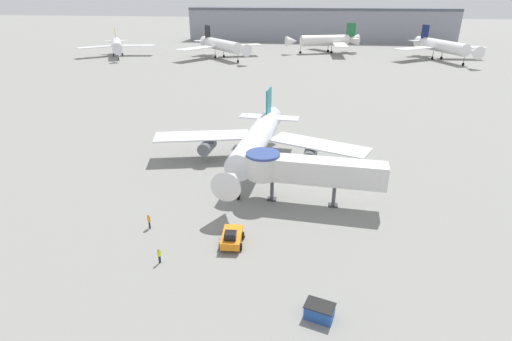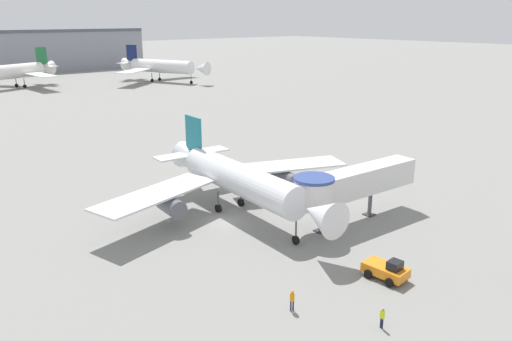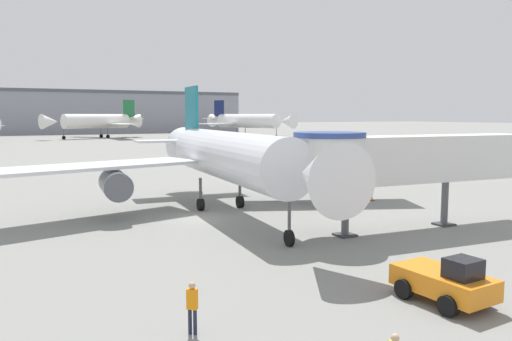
{
  "view_description": "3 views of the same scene",
  "coord_description": "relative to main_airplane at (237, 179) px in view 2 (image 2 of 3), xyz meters",
  "views": [
    {
      "loc": [
        10.71,
        -52.11,
        23.44
      ],
      "look_at": [
        3.68,
        -6.43,
        2.88
      ],
      "focal_mm": 28.0,
      "sensor_mm": 36.0,
      "label": 1
    },
    {
      "loc": [
        -29.56,
        -40.51,
        21.16
      ],
      "look_at": [
        3.94,
        -0.6,
        5.13
      ],
      "focal_mm": 35.0,
      "sensor_mm": 36.0,
      "label": 2
    },
    {
      "loc": [
        -11.41,
        -31.91,
        7.06
      ],
      "look_at": [
        5.57,
        2.47,
        2.8
      ],
      "focal_mm": 35.0,
      "sensor_mm": 36.0,
      "label": 3
    }
  ],
  "objects": [
    {
      "name": "traffic_cone_starboard_wing",
      "position": [
        12.74,
        -0.53,
        -3.75
      ],
      "size": [
        0.38,
        0.38,
        0.63
      ],
      "color": "black",
      "rests_on": "ground_plane"
    },
    {
      "name": "pushback_tug_orange",
      "position": [
        0.54,
        -19.7,
        -3.22
      ],
      "size": [
        2.51,
        3.82,
        1.89
      ],
      "rotation": [
        0.0,
        0.0,
        0.08
      ],
      "color": "orange",
      "rests_on": "ground_plane"
    },
    {
      "name": "main_airplane",
      "position": [
        0.0,
        0.0,
        0.0
      ],
      "size": [
        32.59,
        27.84,
        9.57
      ],
      "rotation": [
        0.0,
        0.0,
        -0.06
      ],
      "color": "silver",
      "rests_on": "ground_plane"
    },
    {
      "name": "traffic_cone_near_nose",
      "position": [
        1.45,
        -18.21,
        -3.73
      ],
      "size": [
        0.4,
        0.4,
        0.67
      ],
      "color": "black",
      "rests_on": "ground_plane"
    },
    {
      "name": "background_jet_green_tail",
      "position": [
        10.61,
        126.1,
        1.17
      ],
      "size": [
        31.56,
        33.23,
        11.97
      ],
      "rotation": [
        0.0,
        0.0,
        -1.2
      ],
      "color": "white",
      "rests_on": "ground_plane"
    },
    {
      "name": "jet_bridge",
      "position": [
        7.26,
        -9.69,
        0.38
      ],
      "size": [
        16.52,
        4.21,
        6.11
      ],
      "rotation": [
        0.0,
        0.0,
        -0.06
      ],
      "color": "silver",
      "rests_on": "ground_plane"
    },
    {
      "name": "background_jet_navy_tail",
      "position": [
        53.99,
        111.78,
        1.19
      ],
      "size": [
        35.69,
        34.88,
        12.03
      ],
      "rotation": [
        0.0,
        0.0,
        0.36
      ],
      "color": "white",
      "rests_on": "ground_plane"
    },
    {
      "name": "ground_crew_wing_walker",
      "position": [
        -8.93,
        -18.08,
        -3.04
      ],
      "size": [
        0.38,
        0.37,
        1.75
      ],
      "rotation": [
        0.0,
        0.0,
        2.42
      ],
      "color": "#1E2338",
      "rests_on": "ground_plane"
    },
    {
      "name": "ground_plane",
      "position": [
        -2.53,
        -0.96,
        -4.05
      ],
      "size": [
        800.0,
        800.0,
        0.0
      ],
      "primitive_type": "plane",
      "color": "gray"
    },
    {
      "name": "ground_crew_marshaller",
      "position": [
        -5.57,
        -23.75,
        -3.1
      ],
      "size": [
        0.25,
        0.35,
        1.65
      ],
      "rotation": [
        0.0,
        0.0,
        1.33
      ],
      "color": "#1E2338",
      "rests_on": "ground_plane"
    }
  ]
}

